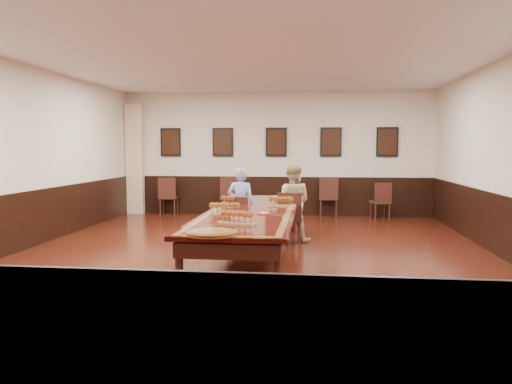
# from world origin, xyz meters

# --- Properties ---
(floor) EXTENTS (8.00, 10.00, 0.02)m
(floor) POSITION_xyz_m (0.00, 0.00, -0.01)
(floor) COLOR black
(floor) RESTS_ON ground
(ceiling) EXTENTS (8.00, 10.00, 0.02)m
(ceiling) POSITION_xyz_m (0.00, 0.00, 3.21)
(ceiling) COLOR white
(ceiling) RESTS_ON floor
(wall_back) EXTENTS (8.00, 0.02, 3.20)m
(wall_back) POSITION_xyz_m (0.00, 5.01, 1.60)
(wall_back) COLOR beige
(wall_back) RESTS_ON floor
(wall_front) EXTENTS (8.00, 0.02, 3.20)m
(wall_front) POSITION_xyz_m (0.00, -5.01, 1.60)
(wall_front) COLOR beige
(wall_front) RESTS_ON floor
(wall_left) EXTENTS (0.02, 10.00, 3.20)m
(wall_left) POSITION_xyz_m (-4.01, 0.00, 1.60)
(wall_left) COLOR beige
(wall_left) RESTS_ON floor
(chair_man) EXTENTS (0.46, 0.50, 0.88)m
(chair_man) POSITION_xyz_m (-0.36, 1.02, 0.44)
(chair_man) COLOR #321D16
(chair_man) RESTS_ON floor
(chair_woman) EXTENTS (0.49, 0.53, 0.94)m
(chair_woman) POSITION_xyz_m (0.57, 1.24, 0.47)
(chair_woman) COLOR #321D16
(chair_woman) RESTS_ON floor
(spare_chair_a) EXTENTS (0.50, 0.54, 0.98)m
(spare_chair_a) POSITION_xyz_m (-2.80, 4.68, 0.49)
(spare_chair_a) COLOR #321D16
(spare_chair_a) RESTS_ON floor
(spare_chair_b) EXTENTS (0.58, 0.61, 1.01)m
(spare_chair_b) POSITION_xyz_m (-1.19, 4.65, 0.50)
(spare_chair_b) COLOR #321D16
(spare_chair_b) RESTS_ON floor
(spare_chair_c) EXTENTS (0.51, 0.55, 1.01)m
(spare_chair_c) POSITION_xyz_m (1.33, 4.82, 0.50)
(spare_chair_c) COLOR #321D16
(spare_chair_c) RESTS_ON floor
(spare_chair_d) EXTENTS (0.52, 0.55, 0.91)m
(spare_chair_d) POSITION_xyz_m (2.60, 4.47, 0.46)
(spare_chair_d) COLOR #321D16
(spare_chair_d) RESTS_ON floor
(person_man) EXTENTS (0.55, 0.40, 1.40)m
(person_man) POSITION_xyz_m (-0.35, 1.11, 0.70)
(person_man) COLOR #4667AF
(person_man) RESTS_ON floor
(person_woman) EXTENTS (0.79, 0.64, 1.47)m
(person_woman) POSITION_xyz_m (0.58, 1.34, 0.74)
(person_woman) COLOR #CDB880
(person_woman) RESTS_ON floor
(pink_phone) EXTENTS (0.13, 0.15, 0.01)m
(pink_phone) POSITION_xyz_m (0.60, 0.18, 0.76)
(pink_phone) COLOR #DC499E
(pink_phone) RESTS_ON conference_table
(curtain) EXTENTS (0.45, 0.18, 2.90)m
(curtain) POSITION_xyz_m (-3.75, 4.82, 1.45)
(curtain) COLOR beige
(curtain) RESTS_ON floor
(wainscoting) EXTENTS (8.00, 10.00, 1.00)m
(wainscoting) POSITION_xyz_m (0.00, 0.00, 0.50)
(wainscoting) COLOR black
(wainscoting) RESTS_ON floor
(conference_table) EXTENTS (1.40, 5.00, 0.76)m
(conference_table) POSITION_xyz_m (0.00, 0.00, 0.61)
(conference_table) COLOR black
(conference_table) RESTS_ON floor
(posters) EXTENTS (6.14, 0.04, 0.74)m
(posters) POSITION_xyz_m (0.00, 4.94, 1.90)
(posters) COLOR black
(posters) RESTS_ON wall_back
(flight_a) EXTENTS (0.46, 0.21, 0.16)m
(flight_a) POSITION_xyz_m (-0.57, 0.66, 0.83)
(flight_a) COLOR olive
(flight_a) RESTS_ON conference_table
(flight_b) EXTENTS (0.48, 0.16, 0.18)m
(flight_b) POSITION_xyz_m (0.44, 0.54, 0.83)
(flight_b) COLOR olive
(flight_b) RESTS_ON conference_table
(flight_c) EXTENTS (0.51, 0.26, 0.18)m
(flight_c) POSITION_xyz_m (-0.35, -0.55, 0.84)
(flight_c) COLOR olive
(flight_c) RESTS_ON conference_table
(flight_d) EXTENTS (0.53, 0.31, 0.19)m
(flight_d) POSITION_xyz_m (-0.01, -1.54, 0.84)
(flight_d) COLOR olive
(flight_d) RESTS_ON conference_table
(red_plate_grp) EXTENTS (0.22, 0.22, 0.03)m
(red_plate_grp) POSITION_xyz_m (0.24, -0.48, 0.76)
(red_plate_grp) COLOR red
(red_plate_grp) RESTS_ON conference_table
(carved_platter) EXTENTS (0.66, 0.66, 0.05)m
(carved_platter) POSITION_xyz_m (-0.19, -2.31, 0.77)
(carved_platter) COLOR #5A2A12
(carved_platter) RESTS_ON conference_table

